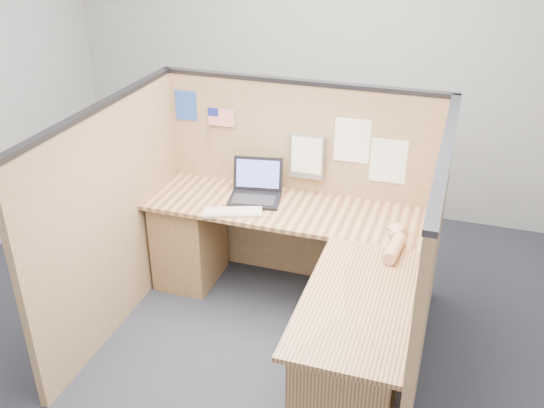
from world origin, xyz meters
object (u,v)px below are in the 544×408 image
(keyboard, at_px, (233,212))
(l_desk, at_px, (295,284))
(laptop, at_px, (258,189))
(mouse, at_px, (397,232))

(keyboard, bearing_deg, l_desk, -40.80)
(laptop, relative_size, keyboard, 0.94)
(l_desk, xyz_separation_m, mouse, (0.58, 0.24, 0.36))
(mouse, bearing_deg, laptop, 166.67)
(l_desk, bearing_deg, laptop, 131.32)
(l_desk, height_order, laptop, laptop)
(keyboard, bearing_deg, laptop, 55.30)
(laptop, xyz_separation_m, keyboard, (-0.08, -0.29, -0.05))
(mouse, bearing_deg, l_desk, -157.49)
(l_desk, relative_size, laptop, 4.97)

